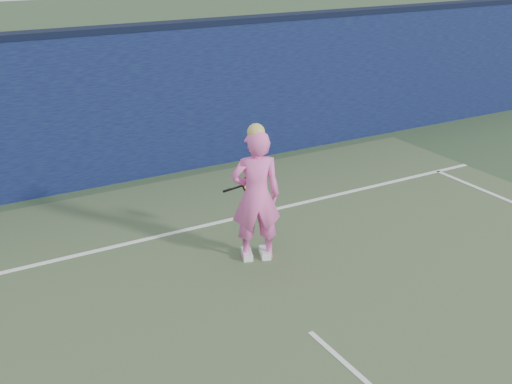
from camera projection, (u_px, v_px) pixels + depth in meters
backstop_wall at (129, 107)px, 10.83m from camera, size 24.00×0.40×2.50m
wall_cap at (123, 28)px, 10.34m from camera, size 24.00×0.42×0.10m
player at (256, 195)px, 8.15m from camera, size 0.74×0.62×1.83m
racket at (250, 184)px, 8.55m from camera, size 0.51×0.24×0.29m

